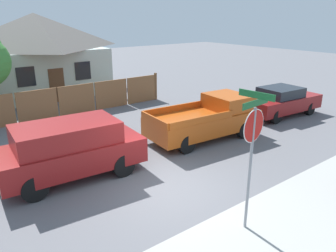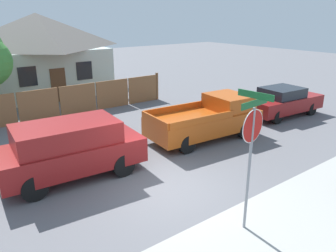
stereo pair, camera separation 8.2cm
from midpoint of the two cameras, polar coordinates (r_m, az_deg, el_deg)
The scene contains 8 objects.
ground_plane at distance 10.15m, azimuth -0.46°, elevation -10.64°, with size 80.00×80.00×0.00m, color slate.
sidewalk_strip at distance 8.05m, azimuth 16.06°, elevation -20.35°, with size 36.00×3.20×0.01m.
wooden_fence at distance 17.55m, azimuth -18.28°, elevation 3.98°, with size 12.27×0.12×1.64m.
house at distance 23.33m, azimuth -21.35°, elevation 11.83°, with size 8.10×6.53×5.10m.
red_suv at distance 10.79m, azimuth -16.38°, elevation -3.71°, with size 4.56×2.23×1.84m.
orange_pickup at distance 13.87m, azimuth 7.17°, elevation 1.27°, with size 4.98×2.35×1.73m.
parked_sedan at distance 17.88m, azimuth 19.48°, elevation 4.09°, with size 4.41×2.09×1.50m.
stop_sign at distance 7.60m, azimuth 14.66°, elevation -2.13°, with size 0.98×0.89×3.42m.
Camera 2 is at (-5.22, -7.12, 4.99)m, focal length 35.00 mm.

